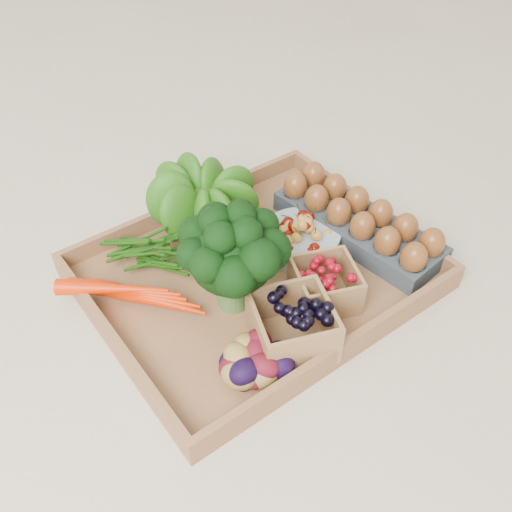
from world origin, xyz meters
TOP-DOWN VIEW (x-y plane):
  - ground at (0.00, 0.00)m, footprint 4.00×4.00m
  - tray at (0.00, 0.00)m, footprint 0.55×0.45m
  - carrots at (-0.20, 0.06)m, footprint 0.19×0.13m
  - lettuce at (0.00, 0.16)m, footprint 0.14×0.14m
  - broccoli at (-0.07, -0.03)m, footprint 0.17×0.17m
  - cherry_bowl at (0.11, 0.01)m, footprint 0.14×0.14m
  - egg_carton at (0.21, -0.03)m, footprint 0.15×0.34m
  - potatoes at (-0.13, -0.16)m, footprint 0.13×0.13m
  - punnet_blackberry at (-0.04, -0.15)m, footprint 0.15×0.15m
  - punnet_raspberry at (0.06, -0.11)m, footprint 0.13×0.13m

SIDE VIEW (x-z plane):
  - ground at x=0.00m, z-range 0.00..0.00m
  - tray at x=0.00m, z-range 0.00..0.01m
  - cherry_bowl at x=0.11m, z-range 0.01..0.05m
  - egg_carton at x=0.21m, z-range 0.01..0.05m
  - carrots at x=-0.20m, z-range 0.01..0.06m
  - punnet_raspberry at x=0.06m, z-range 0.01..0.08m
  - potatoes at x=-0.13m, z-range 0.01..0.09m
  - punnet_blackberry at x=-0.04m, z-range 0.01..0.10m
  - broccoli at x=-0.07m, z-range 0.02..0.15m
  - lettuce at x=0.00m, z-range 0.02..0.15m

